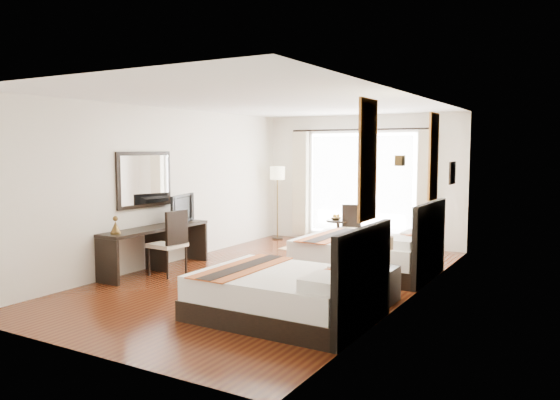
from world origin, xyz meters
The scene contains 29 objects.
floor centered at (0.00, 0.00, -0.01)m, with size 4.50×7.50×0.01m, color #38130A.
ceiling centered at (0.00, 0.00, 2.79)m, with size 4.50×7.50×0.02m, color white.
wall_headboard centered at (2.25, 0.00, 1.40)m, with size 0.01×7.50×2.80m, color silver.
wall_desk centered at (-2.25, 0.00, 1.40)m, with size 0.01×7.50×2.80m, color silver.
wall_window centered at (0.00, 3.75, 1.40)m, with size 4.50×0.01×2.80m, color silver.
wall_entry centered at (0.00, -3.75, 1.40)m, with size 4.50×0.01×2.80m, color silver.
window_glass centered at (0.00, 3.73, 1.30)m, with size 2.40×0.02×2.20m, color white.
sheer_curtain centered at (0.00, 3.67, 1.30)m, with size 2.30×0.02×2.10m, color white.
drape_left centered at (-1.45, 3.63, 1.28)m, with size 0.35×0.14×2.35m, color #B9AF8F.
drape_right centered at (1.45, 3.63, 1.28)m, with size 0.35×0.14×2.35m, color #B9AF8F.
art_panel_near centered at (2.23, -1.69, 1.95)m, with size 0.03×0.50×1.35m, color #9C3016.
art_panel_far centered at (2.23, 1.10, 1.95)m, with size 0.03×0.50×1.35m, color #9C3016.
wall_sconce centered at (2.19, -0.43, 1.92)m, with size 0.10×0.14×0.14m, color #4C391B.
mirror_frame centered at (-2.22, -0.56, 1.55)m, with size 0.04×1.25×0.95m, color black.
mirror_glass centered at (-2.19, -0.56, 1.55)m, with size 0.01×1.12×0.82m, color white.
bed_near centered at (1.24, -1.69, 0.31)m, with size 2.13×1.66×1.20m.
bed_far centered at (1.21, 1.10, 0.32)m, with size 2.20×1.71×1.24m.
nightstand centered at (1.96, -0.43, 0.24)m, with size 0.40×0.49×0.47m, color black.
table_lamp centered at (1.95, -0.28, 0.76)m, with size 0.24×0.24×0.37m.
vase centered at (1.98, -0.62, 0.56)m, with size 0.12×0.12×0.12m, color black.
console_desk centered at (-1.99, -0.56, 0.38)m, with size 0.50×2.20×0.76m, color black.
television centered at (-1.97, -0.01, 1.01)m, with size 0.89×0.12×0.51m, color black.
bronze_figurine centered at (-1.99, -1.45, 0.88)m, with size 0.16×0.16×0.24m, color #4C391B, non-canonical shape.
desk_chair centered at (-1.60, -0.69, 0.33)m, with size 0.53×0.53×1.08m.
floor_lamp centered at (-1.87, 3.30, 1.41)m, with size 0.34×0.34×1.67m.
side_table centered at (-0.24, 3.05, 0.29)m, with size 0.50×0.50×0.58m, color black.
fruit_bowl centered at (-0.28, 3.03, 0.60)m, with size 0.22×0.22×0.05m, color #492C1A.
window_chair centered at (0.11, 2.85, 0.28)m, with size 0.49×0.49×0.92m.
jute_rug centered at (-0.53, 2.59, 0.01)m, with size 1.30×0.89×0.01m, color tan.
Camera 1 is at (4.43, -7.40, 2.08)m, focal length 35.00 mm.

